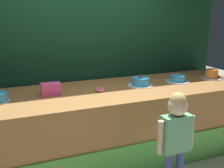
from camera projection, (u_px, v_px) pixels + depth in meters
name	position (u px, v px, depth m)	size (l,w,h in m)	color
stage_platform	(100.00, 125.00, 3.64)	(4.25, 1.23, 0.93)	#9E6B38
curtain_backdrop	(82.00, 34.00, 4.00)	(4.60, 0.08, 3.18)	#113823
child_figure	(176.00, 130.00, 2.81)	(0.43, 0.20, 1.13)	#3F4C8C
pink_box	(51.00, 89.00, 3.33)	(0.23, 0.14, 0.15)	#EE4C9F
donut	(100.00, 90.00, 3.49)	(0.13, 0.13, 0.04)	pink
cake_center	(140.00, 82.00, 3.75)	(0.35, 0.35, 0.15)	white
cake_right	(178.00, 79.00, 3.97)	(0.34, 0.34, 0.14)	silver
cake_far_right	(212.00, 74.00, 4.18)	(0.31, 0.31, 0.14)	silver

